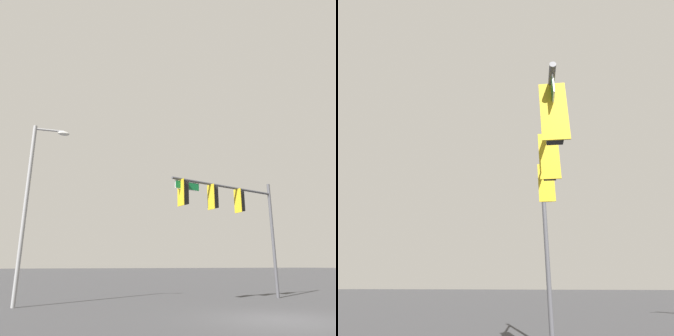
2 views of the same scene
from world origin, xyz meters
The scene contains 3 objects.
ground_plane centered at (0.00, 0.00, 0.00)m, with size 400.00×400.00×0.00m, color #38383A.
signal_pole_near centered at (-1.88, -5.39, 4.71)m, with size 6.90×1.46×6.33m.
street_lamp centered at (7.88, -6.84, 4.64)m, with size 1.69×0.41×8.17m.
Camera 1 is at (7.91, 9.09, 1.69)m, focal length 35.00 mm.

